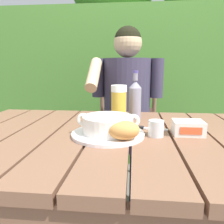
% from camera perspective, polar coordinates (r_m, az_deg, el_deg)
% --- Properties ---
extents(dining_table, '(1.35, 0.85, 0.73)m').
position_cam_1_polar(dining_table, '(0.88, -0.14, -11.32)').
color(dining_table, brown).
rests_on(dining_table, ground_plane).
extents(hedge_backdrop, '(3.50, 0.96, 2.39)m').
position_cam_1_polar(hedge_backdrop, '(2.46, 7.54, 14.37)').
color(hedge_backdrop, '#467A2F').
rests_on(hedge_backdrop, ground_plane).
extents(chair_near_diner, '(0.48, 0.47, 0.95)m').
position_cam_1_polar(chair_near_diner, '(1.75, 3.98, -5.28)').
color(chair_near_diner, brown).
rests_on(chair_near_diner, ground_plane).
extents(person_eating, '(0.48, 0.47, 1.25)m').
position_cam_1_polar(person_eating, '(1.49, 3.78, 1.98)').
color(person_eating, '#373249').
rests_on(person_eating, ground_plane).
extents(serving_plate, '(0.27, 0.27, 0.01)m').
position_cam_1_polar(serving_plate, '(0.83, -1.04, -5.77)').
color(serving_plate, white).
rests_on(serving_plate, dining_table).
extents(soup_bowl, '(0.24, 0.19, 0.07)m').
position_cam_1_polar(soup_bowl, '(0.81, -1.05, -3.13)').
color(soup_bowl, white).
rests_on(soup_bowl, serving_plate).
extents(bread_roll, '(0.12, 0.10, 0.06)m').
position_cam_1_polar(bread_roll, '(0.74, 3.13, -4.80)').
color(bread_roll, '#CA8A45').
rests_on(bread_roll, serving_plate).
extents(beer_glass, '(0.07, 0.07, 0.17)m').
position_cam_1_polar(beer_glass, '(1.01, 1.79, 2.22)').
color(beer_glass, gold).
rests_on(beer_glass, dining_table).
extents(beer_bottle, '(0.06, 0.06, 0.24)m').
position_cam_1_polar(beer_bottle, '(1.08, 6.05, 3.45)').
color(beer_bottle, gray).
rests_on(beer_bottle, dining_table).
extents(water_glass_small, '(0.06, 0.06, 0.06)m').
position_cam_1_polar(water_glass_small, '(0.83, 11.48, -4.23)').
color(water_glass_small, silver).
rests_on(water_glass_small, dining_table).
extents(butter_tub, '(0.11, 0.09, 0.05)m').
position_cam_1_polar(butter_tub, '(0.88, 19.36, -3.92)').
color(butter_tub, white).
rests_on(butter_tub, dining_table).
extents(table_knife, '(0.17, 0.05, 0.01)m').
position_cam_1_polar(table_knife, '(0.92, 8.12, -4.14)').
color(table_knife, silver).
rests_on(table_knife, dining_table).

